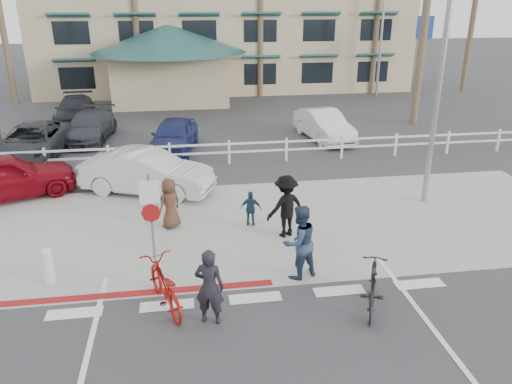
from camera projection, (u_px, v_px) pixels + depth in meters
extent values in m
plane|color=#333335|center=(259.00, 314.00, 10.90)|extent=(140.00, 140.00, 0.00)
cube|color=#333335|center=(276.00, 378.00, 9.06)|extent=(12.00, 16.00, 0.01)
cube|color=gray|center=(236.00, 226.00, 15.04)|extent=(22.00, 7.00, 0.01)
cube|color=#333335|center=(224.00, 181.00, 18.72)|extent=(40.00, 5.00, 0.01)
cube|color=#333335|center=(208.00, 122.00, 27.45)|extent=(50.00, 16.00, 0.01)
cube|color=maroon|center=(124.00, 295.00, 11.58)|extent=(7.00, 0.25, 0.02)
imported|color=#950E08|center=(164.00, 286.00, 10.95)|extent=(1.35, 2.19, 1.09)
imported|color=black|center=(209.00, 287.00, 10.33)|extent=(0.73, 0.59, 1.72)
imported|color=black|center=(373.00, 287.00, 10.87)|extent=(1.23, 1.95, 1.14)
imported|color=#273952|center=(299.00, 242.00, 12.02)|extent=(1.12, 1.01, 1.89)
imported|color=black|center=(286.00, 206.00, 14.13)|extent=(1.36, 1.08, 1.84)
imported|color=navy|center=(251.00, 209.00, 14.89)|extent=(0.69, 0.41, 1.10)
imported|color=#452A1C|center=(170.00, 203.00, 14.71)|extent=(0.89, 0.86, 1.54)
imported|color=silver|center=(147.00, 172.00, 17.34)|extent=(4.85, 3.19, 1.51)
imported|color=maroon|center=(4.00, 177.00, 16.84)|extent=(4.96, 3.49, 1.57)
imported|color=#24282E|center=(33.00, 142.00, 21.11)|extent=(2.66, 5.31, 1.44)
imported|color=#2D3139|center=(89.00, 126.00, 23.76)|extent=(2.33, 4.76, 1.33)
imported|color=navy|center=(174.00, 136.00, 21.95)|extent=(2.51, 4.55, 1.47)
imported|color=silver|center=(324.00, 125.00, 23.86)|extent=(2.17, 4.47, 1.41)
imported|color=black|center=(75.00, 110.00, 27.16)|extent=(2.22, 4.78, 1.35)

